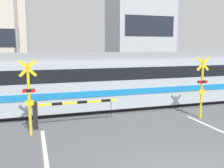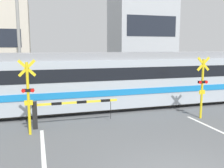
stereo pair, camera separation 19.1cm
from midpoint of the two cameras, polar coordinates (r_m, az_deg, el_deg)
rail_track_near at (r=13.63m, az=-1.35°, el=-6.05°), size 50.00×0.10×0.08m
rail_track_far at (r=14.98m, az=-2.91°, el=-4.73°), size 50.00×0.10×0.08m
commuter_train at (r=13.96m, az=-2.70°, el=1.18°), size 19.38×2.77×3.15m
crossing_barrier_near at (r=11.10m, az=-12.88°, el=-5.62°), size 3.75×0.20×1.18m
crossing_barrier_far at (r=17.79m, az=4.18°, el=-0.12°), size 3.75×0.20×1.18m
crossing_signal_left at (r=10.23m, az=-18.97°, el=-2.20°), size 0.68×0.15×3.00m
crossing_signal_right at (r=12.79m, az=19.46°, el=-0.15°), size 0.68×0.15×3.00m
building_right_of_street at (r=27.30m, az=6.01°, el=11.61°), size 6.16×5.13×9.90m
utility_pole_streetside at (r=18.84m, az=-21.08°, el=8.75°), size 0.22×0.22×7.45m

